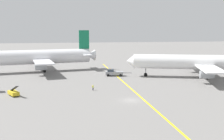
{
  "coord_description": "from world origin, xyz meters",
  "views": [
    {
      "loc": [
        -15.99,
        -60.88,
        16.79
      ],
      "look_at": [
        -0.35,
        23.07,
        4.0
      ],
      "focal_mm": 42.96,
      "sensor_mm": 36.0,
      "label": 1
    }
  ],
  "objects": [
    {
      "name": "ground_crew_marshaller_foreground",
      "position": [
        -7.77,
        12.4,
        0.81
      ],
      "size": [
        0.5,
        0.36,
        1.57
      ],
      "color": "black",
      "rests_on": "ground"
    },
    {
      "name": "airliner_at_gate_left",
      "position": [
        -26.62,
        50.68,
        5.85
      ],
      "size": [
        50.31,
        38.65,
        16.68
      ],
      "color": "silver",
      "rests_on": "ground"
    },
    {
      "name": "airliner_being_pushed",
      "position": [
        31.13,
        26.13,
        5.42
      ],
      "size": [
        48.71,
        41.33,
        16.27
      ],
      "color": "white",
      "rests_on": "ground"
    },
    {
      "name": "ground_plane",
      "position": [
        0.0,
        0.0,
        0.0
      ],
      "size": [
        600.0,
        600.0,
        0.0
      ],
      "primitive_type": "plane",
      "color": "slate"
    },
    {
      "name": "pushback_tug",
      "position": [
        2.54,
        34.73,
        1.2
      ],
      "size": [
        9.66,
        4.23,
        2.84
      ],
      "color": "gray",
      "rests_on": "ground"
    },
    {
      "name": "taxiway_stripe",
      "position": [
        3.27,
        10.0,
        0.0
      ],
      "size": [
        1.58,
        120.0,
        0.01
      ],
      "primitive_type": "cube",
      "rotation": [
        0.0,
        0.0,
        -0.01
      ],
      "color": "yellow",
      "rests_on": "ground"
    },
    {
      "name": "gse_belt_loader_portside",
      "position": [
        -28.6,
        9.83,
        0.83
      ],
      "size": [
        3.49,
        4.91,
        3.02
      ],
      "color": "gold",
      "rests_on": "ground"
    }
  ]
}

